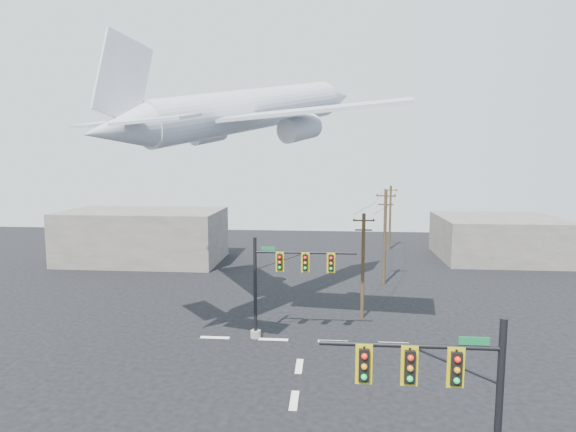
# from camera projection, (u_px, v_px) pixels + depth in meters

# --- Properties ---
(lane_markings) EXTENTS (14.00, 21.20, 0.01)m
(lane_markings) POSITION_uv_depth(u_px,v_px,m) (296.00, 388.00, 25.56)
(lane_markings) COLOR silver
(lane_markings) RESTS_ON ground
(signal_mast_near) EXTENTS (6.25, 0.78, 7.09)m
(signal_mast_near) POSITION_uv_depth(u_px,v_px,m) (453.00, 409.00, 15.80)
(signal_mast_near) COLOR gray
(signal_mast_near) RESTS_ON ground
(signal_mast_far) EXTENTS (7.08, 0.76, 6.92)m
(signal_mast_far) POSITION_uv_depth(u_px,v_px,m) (280.00, 282.00, 32.01)
(signal_mast_far) COLOR gray
(signal_mast_far) RESTS_ON ground
(utility_pole_a) EXTENTS (1.61, 0.27, 8.05)m
(utility_pole_a) POSITION_uv_depth(u_px,v_px,m) (363.00, 264.00, 36.10)
(utility_pole_a) COLOR #44311D
(utility_pole_a) RESTS_ON ground
(utility_pole_b) EXTENTS (1.83, 0.56, 9.15)m
(utility_pole_b) POSITION_uv_depth(u_px,v_px,m) (385.00, 235.00, 45.85)
(utility_pole_b) COLOR #44311D
(utility_pole_b) RESTS_ON ground
(utility_pole_c) EXTENTS (1.64, 0.77, 8.45)m
(utility_pole_c) POSITION_uv_depth(u_px,v_px,m) (390.00, 216.00, 63.20)
(utility_pole_c) COLOR #44311D
(utility_pole_c) RESTS_ON ground
(power_lines) EXTENTS (6.93, 27.92, 0.21)m
(power_lines) POSITION_uv_depth(u_px,v_px,m) (385.00, 197.00, 49.08)
(power_lines) COLOR black
(airliner) EXTENTS (21.07, 23.19, 7.01)m
(airliner) POSITION_uv_depth(u_px,v_px,m) (251.00, 111.00, 33.71)
(airliner) COLOR silver
(building_left) EXTENTS (18.00, 10.00, 6.00)m
(building_left) POSITION_uv_depth(u_px,v_px,m) (144.00, 236.00, 56.24)
(building_left) COLOR slate
(building_left) RESTS_ON ground
(building_right) EXTENTS (14.00, 12.00, 5.00)m
(building_right) POSITION_uv_depth(u_px,v_px,m) (499.00, 238.00, 57.64)
(building_right) COLOR slate
(building_right) RESTS_ON ground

